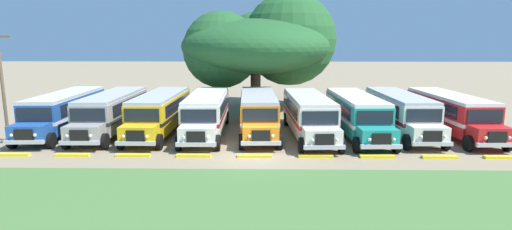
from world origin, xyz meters
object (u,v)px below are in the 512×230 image
at_px(parked_bus_slot_3, 207,112).
at_px(parked_bus_slot_4, 258,111).
at_px(utility_pole, 2,82).
at_px(parked_bus_slot_0, 65,110).
at_px(parked_bus_slot_8, 450,112).
at_px(broad_shade_tree, 261,44).
at_px(parked_bus_slot_1, 112,111).
at_px(parked_bus_slot_2, 160,111).
at_px(parked_bus_slot_6, 356,113).
at_px(parked_bus_slot_7, 400,111).
at_px(parked_bus_slot_5, 308,113).

xyz_separation_m(parked_bus_slot_3, parked_bus_slot_4, (3.73, 0.36, 0.00)).
relative_size(parked_bus_slot_3, utility_pole, 1.45).
xyz_separation_m(parked_bus_slot_0, utility_pole, (-2.48, -3.01, 2.42)).
relative_size(parked_bus_slot_8, utility_pole, 1.45).
xyz_separation_m(parked_bus_slot_0, broad_shade_tree, (14.44, 10.53, 4.71)).
height_order(parked_bus_slot_0, parked_bus_slot_1, same).
distance_m(parked_bus_slot_1, parked_bus_slot_2, 3.54).
bearing_deg(broad_shade_tree, parked_bus_slot_2, -124.38).
height_order(parked_bus_slot_6, parked_bus_slot_7, same).
xyz_separation_m(parked_bus_slot_3, utility_pole, (-13.05, -2.64, 2.42)).
bearing_deg(utility_pole, parked_bus_slot_6, 5.61).
bearing_deg(broad_shade_tree, parked_bus_slot_4, -90.79).
height_order(parked_bus_slot_3, parked_bus_slot_6, same).
distance_m(parked_bus_slot_6, broad_shade_tree, 13.94).
xyz_separation_m(parked_bus_slot_8, broad_shade_tree, (-13.70, 10.66, 4.71)).
bearing_deg(parked_bus_slot_7, parked_bus_slot_0, -90.65).
height_order(parked_bus_slot_6, parked_bus_slot_8, same).
height_order(parked_bus_slot_4, broad_shade_tree, broad_shade_tree).
bearing_deg(parked_bus_slot_7, parked_bus_slot_2, -90.00).
distance_m(parked_bus_slot_2, parked_bus_slot_8, 21.03).
bearing_deg(parked_bus_slot_3, parked_bus_slot_6, 86.98).
xyz_separation_m(parked_bus_slot_2, parked_bus_slot_5, (10.74, -0.68, 0.00)).
bearing_deg(parked_bus_slot_4, utility_pole, -82.20).
bearing_deg(parked_bus_slot_5, parked_bus_slot_8, 90.89).
relative_size(parked_bus_slot_0, utility_pole, 1.45).
height_order(parked_bus_slot_2, utility_pole, utility_pole).
bearing_deg(parked_bus_slot_3, broad_shade_tree, 159.04).
height_order(parked_bus_slot_3, parked_bus_slot_4, same).
height_order(parked_bus_slot_1, utility_pole, utility_pole).
height_order(parked_bus_slot_1, parked_bus_slot_6, same).
bearing_deg(parked_bus_slot_6, parked_bus_slot_0, -93.73).
relative_size(parked_bus_slot_1, parked_bus_slot_4, 1.00).
height_order(parked_bus_slot_5, broad_shade_tree, broad_shade_tree).
bearing_deg(parked_bus_slot_3, parked_bus_slot_1, -93.34).
height_order(parked_bus_slot_0, parked_bus_slot_6, same).
relative_size(parked_bus_slot_1, parked_bus_slot_3, 1.00).
bearing_deg(parked_bus_slot_5, parked_bus_slot_1, -96.17).
distance_m(parked_bus_slot_2, parked_bus_slot_7, 17.50).
xyz_separation_m(parked_bus_slot_1, parked_bus_slot_7, (21.03, 0.16, 0.00)).
bearing_deg(parked_bus_slot_1, broad_shade_tree, 133.51).
distance_m(parked_bus_slot_0, parked_bus_slot_3, 10.57).
relative_size(parked_bus_slot_1, parked_bus_slot_8, 1.00).
relative_size(parked_bus_slot_6, parked_bus_slot_8, 1.00).
height_order(parked_bus_slot_5, parked_bus_slot_8, same).
bearing_deg(parked_bus_slot_2, broad_shade_tree, 146.13).
bearing_deg(utility_pole, parked_bus_slot_3, 11.44).
height_order(parked_bus_slot_0, parked_bus_slot_3, same).
height_order(broad_shade_tree, utility_pole, broad_shade_tree).
bearing_deg(parked_bus_slot_6, parked_bus_slot_1, -93.69).
bearing_deg(parked_bus_slot_4, parked_bus_slot_1, -91.70).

